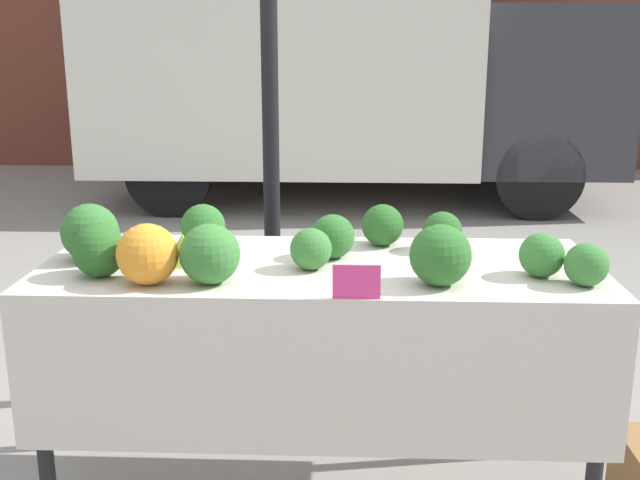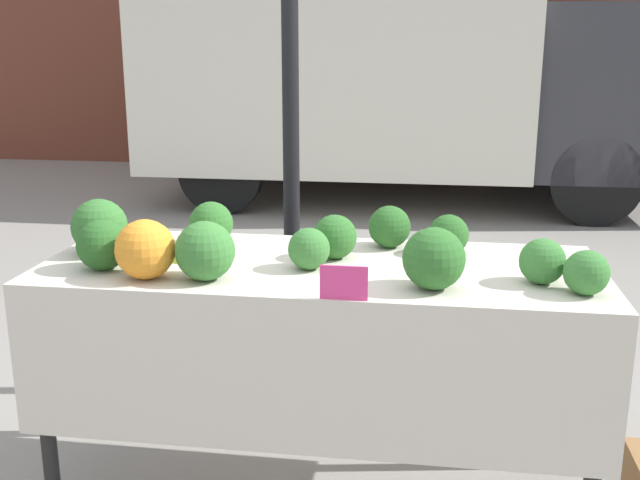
{
  "view_description": "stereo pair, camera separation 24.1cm",
  "coord_description": "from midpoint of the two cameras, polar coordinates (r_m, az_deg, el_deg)",
  "views": [
    {
      "loc": [
        0.1,
        -2.33,
        1.53
      ],
      "look_at": [
        0.0,
        0.0,
        0.92
      ],
      "focal_mm": 42.0,
      "sensor_mm": 36.0,
      "label": 1
    },
    {
      "loc": [
        0.34,
        -2.3,
        1.53
      ],
      "look_at": [
        0.0,
        0.0,
        0.92
      ],
      "focal_mm": 42.0,
      "sensor_mm": 36.0,
      "label": 2
    }
  ],
  "objects": [
    {
      "name": "broccoli_head_2",
      "position": [
        2.58,
        12.42,
        0.37
      ],
      "size": [
        0.14,
        0.14,
        0.14
      ],
      "color": "#285B23",
      "rests_on": "market_table"
    },
    {
      "name": "price_sign",
      "position": [
        2.08,
        5.14,
        -3.32
      ],
      "size": [
        0.13,
        0.01,
        0.1
      ],
      "color": "#E53D84",
      "rests_on": "market_table"
    },
    {
      "name": "broccoli_head_1",
      "position": [
        2.41,
        -13.54,
        -0.4
      ],
      "size": [
        0.16,
        0.16,
        0.16
      ],
      "color": "#285B23",
      "rests_on": "market_table"
    },
    {
      "name": "broccoli_head_8",
      "position": [
        2.47,
        3.92,
        0.21
      ],
      "size": [
        0.15,
        0.15,
        0.15
      ],
      "color": "#2D6628",
      "rests_on": "market_table"
    },
    {
      "name": "broccoli_head_4",
      "position": [
        2.63,
        7.94,
        0.97
      ],
      "size": [
        0.15,
        0.15,
        0.15
      ],
      "color": "#285B23",
      "rests_on": "market_table"
    },
    {
      "name": "parked_truck",
      "position": [
        7.59,
        6.32,
        13.06
      ],
      "size": [
        4.92,
        2.29,
        2.44
      ],
      "color": "silver",
      "rests_on": "ground_plane"
    },
    {
      "name": "broccoli_head_10",
      "position": [
        2.6,
        -13.95,
        0.97
      ],
      "size": [
        0.19,
        0.19,
        0.19
      ],
      "color": "#336B2D",
      "rests_on": "market_table"
    },
    {
      "name": "broccoli_head_7",
      "position": [
        2.35,
        2.08,
        -0.72
      ],
      "size": [
        0.13,
        0.13,
        0.13
      ],
      "color": "#387533",
      "rests_on": "market_table"
    },
    {
      "name": "broccoli_head_3",
      "position": [
        2.2,
        11.79,
        -1.45
      ],
      "size": [
        0.18,
        0.18,
        0.18
      ],
      "color": "#2D6628",
      "rests_on": "market_table"
    },
    {
      "name": "broccoli_head_0",
      "position": [
        2.29,
        22.53,
        -2.36
      ],
      "size": [
        0.13,
        0.13,
        0.13
      ],
      "color": "#387533",
      "rests_on": "market_table"
    },
    {
      "name": "tent_pole",
      "position": [
        3.17,
        -0.04,
        7.08
      ],
      "size": [
        0.07,
        0.07,
        2.22
      ],
      "color": "black",
      "rests_on": "ground_plane"
    },
    {
      "name": "romanesco_head",
      "position": [
        2.48,
        -7.44,
        -0.42
      ],
      "size": [
        0.12,
        0.12,
        0.1
      ],
      "color": "#93B238",
      "rests_on": "market_table"
    },
    {
      "name": "broccoli_head_6",
      "position": [
        2.25,
        -5.75,
        -0.88
      ],
      "size": [
        0.18,
        0.18,
        0.18
      ],
      "color": "#387533",
      "rests_on": "market_table"
    },
    {
      "name": "market_table",
      "position": [
        2.41,
        2.66,
        -5.0
      ],
      "size": [
        1.8,
        0.7,
        0.84
      ],
      "color": "beige",
      "rests_on": "ground_plane"
    },
    {
      "name": "broccoli_head_9",
      "position": [
        2.65,
        -5.74,
        1.23
      ],
      "size": [
        0.15,
        0.15,
        0.15
      ],
      "color": "#2D6628",
      "rests_on": "market_table"
    },
    {
      "name": "orange_cauliflower",
      "position": [
        2.29,
        -10.28,
        -0.75
      ],
      "size": [
        0.18,
        0.18,
        0.18
      ],
      "color": "orange",
      "rests_on": "market_table"
    },
    {
      "name": "broccoli_head_5",
      "position": [
        2.34,
        19.45,
        -1.59
      ],
      "size": [
        0.14,
        0.14,
        0.14
      ],
      "color": "#387533",
      "rests_on": "market_table"
    }
  ]
}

